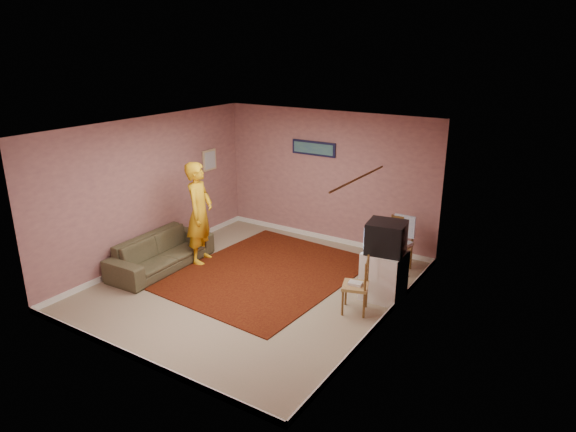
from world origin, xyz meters
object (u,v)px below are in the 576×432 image
Objects in this scene: crt_tv at (386,237)px; person at (200,213)px; tv_cabinet at (384,275)px; chair_a at (400,240)px; chair_b at (356,279)px; sofa at (161,252)px.

person is at bearing 178.42° from crt_tv.
tv_cabinet is 1.11m from chair_a.
chair_a is 1.09× the size of chair_b.
chair_a is at bearing 160.91° from chair_b.
tv_cabinet is 0.67m from chair_b.
crt_tv is 1.21× the size of chair_a.
chair_a is 0.28× the size of person.
tv_cabinet is at bearing -76.66° from sofa.
tv_cabinet is at bearing -103.29° from person.
crt_tv is at bearing -171.23° from tv_cabinet.
sofa is at bearing -101.71° from chair_b.
person reaches higher than tv_cabinet.
chair_a is 0.26× the size of sofa.
tv_cabinet is 1.21× the size of crt_tv.
sofa is at bearing 125.98° from person.
crt_tv is 1.17m from chair_a.
chair_a is 3.54m from person.
chair_a is at bearing -61.58° from sofa.
sofa is at bearing -160.03° from chair_a.
chair_b is (-0.03, -1.70, -0.07)m from chair_a.
tv_cabinet is 3.42m from person.
chair_a is 4.17m from sofa.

